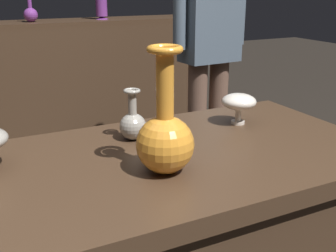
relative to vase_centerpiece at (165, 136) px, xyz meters
The scene contains 7 objects.
back_display_shelf 2.33m from the vase_centerpiece, 88.46° to the left, with size 2.60×0.40×0.99m.
vase_centerpiece is the anchor object (origin of this frame).
vase_left_accent 0.25m from the vase_centerpiece, 86.72° to the left, with size 0.08×0.08×0.15m.
vase_right_accent 0.44m from the vase_centerpiece, 30.84° to the left, with size 0.11×0.11×0.10m.
shelf_vase_center 2.26m from the vase_centerpiece, 88.43° to the left, with size 0.10×0.10×0.21m.
shelf_vase_right 2.35m from the vase_centerpiece, 75.63° to the left, with size 0.10×0.10×0.27m.
visitor_near_right 1.43m from the vase_centerpiece, 53.79° to the left, with size 0.47×0.20×1.68m.
Camera 1 is at (-0.47, -0.93, 1.24)m, focal length 44.34 mm.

